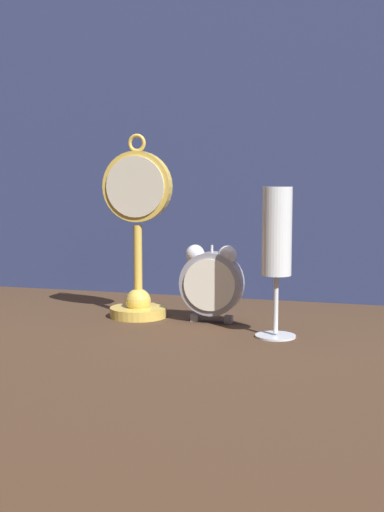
{
  "coord_description": "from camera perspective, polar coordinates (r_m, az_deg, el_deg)",
  "views": [
    {
      "loc": [
        0.31,
        -0.97,
        0.23
      ],
      "look_at": [
        0.0,
        0.08,
        0.11
      ],
      "focal_mm": 50.0,
      "sensor_mm": 36.0,
      "label": 1
    }
  ],
  "objects": [
    {
      "name": "alarm_clock_twin_bell",
      "position": [
        1.12,
        1.59,
        -1.91
      ],
      "size": [
        0.1,
        0.03,
        0.12
      ],
      "color": "gray",
      "rests_on": "ground_plane"
    },
    {
      "name": "fabric_backdrop_drape",
      "position": [
        1.34,
        3.03,
        12.64
      ],
      "size": [
        1.22,
        0.01,
        0.75
      ],
      "primitive_type": "cube",
      "color": "navy",
      "rests_on": "ground_plane"
    },
    {
      "name": "pocket_watch_on_stand",
      "position": [
        1.16,
        -4.38,
        1.22
      ],
      "size": [
        0.11,
        0.09,
        0.3
      ],
      "color": "gold",
      "rests_on": "ground_plane"
    },
    {
      "name": "champagne_flute",
      "position": [
        1.01,
        6.79,
        1.06
      ],
      "size": [
        0.06,
        0.06,
        0.22
      ],
      "color": "silver",
      "rests_on": "ground_plane"
    },
    {
      "name": "ground_plane",
      "position": [
        1.05,
        -1.24,
        -6.28
      ],
      "size": [
        4.0,
        4.0,
        0.0
      ],
      "primitive_type": "plane",
      "color": "#422D1E"
    }
  ]
}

